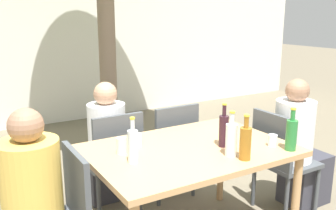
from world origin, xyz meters
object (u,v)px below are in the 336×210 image
at_px(patio_chair_3, 171,145).
at_px(person_seated_2, 104,149).
at_px(water_bottle_1, 133,145).
at_px(amber_bottle_2, 245,142).
at_px(patio_chair_2, 114,156).
at_px(green_bottle_4, 291,134).
at_px(water_bottle_3, 231,139).
at_px(patio_chair_1, 280,156).
at_px(person_seated_1, 299,151).
at_px(drinking_glass_1, 273,140).
at_px(dining_table_front, 189,158).
at_px(drinking_glass_2, 121,146).
at_px(drinking_glass_0, 138,140).
at_px(wine_bottle_0, 224,130).

relative_size(patio_chair_3, person_seated_2, 0.80).
distance_m(water_bottle_1, amber_bottle_2, 0.73).
relative_size(patio_chair_2, green_bottle_4, 3.00).
height_order(patio_chair_3, green_bottle_4, green_bottle_4).
distance_m(amber_bottle_2, water_bottle_3, 0.10).
distance_m(patio_chair_1, person_seated_1, 0.24).
distance_m(person_seated_2, drinking_glass_1, 1.53).
xyz_separation_m(water_bottle_3, green_bottle_4, (0.43, -0.13, -0.00)).
xyz_separation_m(dining_table_front, water_bottle_3, (0.15, -0.27, 0.20)).
xyz_separation_m(patio_chair_1, patio_chair_2, (-1.23, 0.73, 0.00)).
height_order(patio_chair_1, drinking_glass_2, patio_chair_1).
height_order(green_bottle_4, drinking_glass_0, green_bottle_4).
xyz_separation_m(patio_chair_1, wine_bottle_0, (-0.72, -0.10, 0.38)).
xyz_separation_m(patio_chair_1, water_bottle_3, (-0.79, -0.27, 0.38)).
height_order(dining_table_front, green_bottle_4, green_bottle_4).
relative_size(patio_chair_2, drinking_glass_2, 8.01).
relative_size(water_bottle_1, drinking_glass_2, 2.66).
height_order(patio_chair_2, green_bottle_4, green_bottle_4).
xyz_separation_m(dining_table_front, person_seated_2, (-0.28, 0.97, -0.19)).
height_order(patio_chair_2, amber_bottle_2, amber_bottle_2).
bearing_deg(patio_chair_1, wine_bottle_0, 98.18).
distance_m(water_bottle_1, green_bottle_4, 1.11).
xyz_separation_m(patio_chair_3, green_bottle_4, (0.30, -1.13, 0.38)).
xyz_separation_m(person_seated_1, drinking_glass_1, (-0.65, -0.28, 0.30)).
distance_m(dining_table_front, patio_chair_1, 0.96).
xyz_separation_m(patio_chair_2, water_bottle_3, (0.43, -1.00, 0.38)).
bearing_deg(patio_chair_2, dining_table_front, 111.31).
xyz_separation_m(person_seated_2, drinking_glass_2, (-0.18, -0.83, 0.33)).
distance_m(wine_bottle_0, drinking_glass_1, 0.37).
relative_size(green_bottle_4, drinking_glass_1, 3.59).
height_order(patio_chair_2, drinking_glass_1, patio_chair_2).
distance_m(drinking_glass_0, drinking_glass_2, 0.17).
distance_m(patio_chair_3, amber_bottle_2, 1.16).
xyz_separation_m(person_seated_2, green_bottle_4, (0.87, -1.37, 0.39)).
relative_size(person_seated_2, water_bottle_3, 3.67).
bearing_deg(patio_chair_1, drinking_glass_1, 124.43).
bearing_deg(patio_chair_3, water_bottle_1, 45.90).
bearing_deg(drinking_glass_1, dining_table_front, 152.41).
bearing_deg(patio_chair_2, patio_chair_3, -180.00).
height_order(dining_table_front, drinking_glass_2, drinking_glass_2).
relative_size(person_seated_2, drinking_glass_2, 10.03).
bearing_deg(water_bottle_3, wine_bottle_0, 66.79).
xyz_separation_m(wine_bottle_0, amber_bottle_2, (-0.03, -0.27, -0.01)).
xyz_separation_m(patio_chair_3, water_bottle_1, (-0.75, -0.77, 0.38)).
relative_size(water_bottle_1, drinking_glass_1, 3.58).
xyz_separation_m(water_bottle_1, water_bottle_3, (0.61, -0.23, 0.00)).
bearing_deg(water_bottle_1, patio_chair_2, 76.77).
bearing_deg(drinking_glass_1, drinking_glass_2, 157.23).
distance_m(person_seated_2, green_bottle_4, 1.67).
distance_m(water_bottle_1, drinking_glass_1, 1.03).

